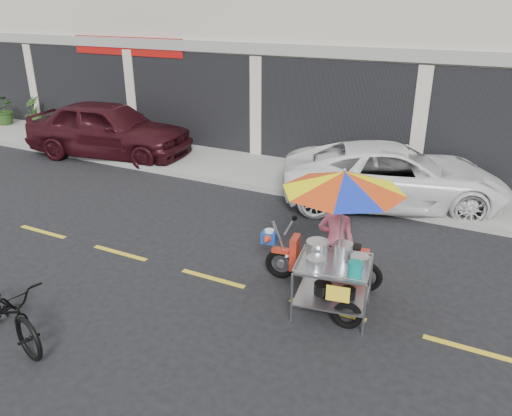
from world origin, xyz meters
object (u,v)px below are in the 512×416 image
at_px(white_pickup, 394,175).
at_px(maroon_sedan, 109,129).
at_px(food_vendor_rig, 338,218).
at_px(near_bicycle, 6,309).

bearing_deg(white_pickup, maroon_sedan, 69.94).
xyz_separation_m(maroon_sedan, food_vendor_rig, (8.42, -4.42, 0.57)).
bearing_deg(white_pickup, food_vendor_rig, 161.59).
distance_m(near_bicycle, food_vendor_rig, 4.70).
xyz_separation_m(white_pickup, food_vendor_rig, (0.13, -4.42, 0.71)).
xyz_separation_m(near_bicycle, food_vendor_rig, (3.58, 2.91, 0.92)).
height_order(maroon_sedan, near_bicycle, maroon_sedan).
bearing_deg(near_bicycle, maroon_sedan, 47.27).
bearing_deg(near_bicycle, white_pickup, -11.44).
xyz_separation_m(maroon_sedan, near_bicycle, (4.85, -7.32, -0.35)).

